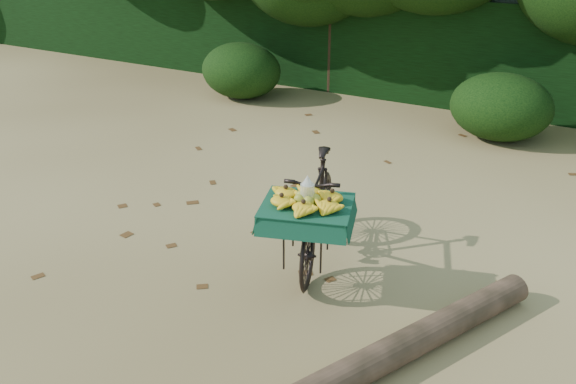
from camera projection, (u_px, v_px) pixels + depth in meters
The scene contains 6 objects.
ground at pixel (259, 240), 6.32m from camera, with size 80.00×80.00×0.00m, color tan.
vendor_bicycle at pixel (317, 210), 5.74m from camera, with size 1.12×1.88×1.05m.
fallen_log at pixel (371, 364), 4.42m from camera, with size 0.25×0.25×3.39m, color brown.
hedge_backdrop at pixel (442, 45), 10.93m from camera, with size 26.00×1.80×1.80m, color black.
bush_clumps at pixel (433, 101), 9.32m from camera, with size 8.80×1.70×0.90m, color black, non-canonical shape.
leaf_litter at pixel (289, 214), 6.83m from camera, with size 7.00×7.30×0.01m, color #4F3015, non-canonical shape.
Camera 1 is at (2.94, -4.68, 3.12)m, focal length 38.00 mm.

